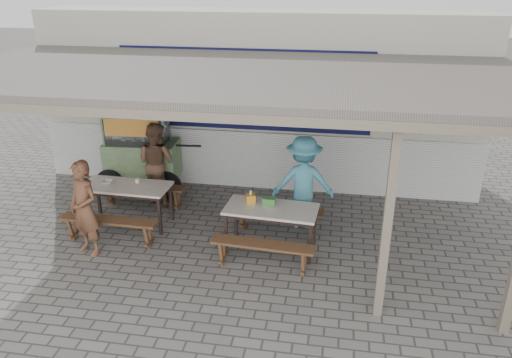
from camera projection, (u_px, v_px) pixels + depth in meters
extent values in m
plane|color=#66615C|center=(221.00, 261.00, 7.84)|extent=(60.00, 60.00, 0.00)
cube|color=beige|center=(259.00, 98.00, 10.43)|extent=(9.00, 1.20, 3.50)
cube|color=white|center=(254.00, 160.00, 10.31)|extent=(9.00, 0.10, 1.20)
cube|color=#11104C|center=(244.00, 90.00, 9.79)|extent=(5.00, 0.03, 1.60)
cube|color=#605652|center=(232.00, 74.00, 7.68)|extent=(9.00, 4.20, 0.12)
cube|color=gray|center=(195.00, 116.00, 5.86)|extent=(9.00, 0.12, 0.12)
cube|color=gray|center=(387.00, 224.00, 6.14)|extent=(0.11, 0.11, 2.70)
cube|color=silver|center=(126.00, 186.00, 8.73)|extent=(1.56, 0.73, 0.04)
cube|color=black|center=(126.00, 189.00, 8.76)|extent=(1.46, 0.62, 0.06)
cube|color=black|center=(83.00, 209.00, 8.75)|extent=(0.05, 0.05, 0.71)
cube|color=black|center=(160.00, 216.00, 8.49)|extent=(0.05, 0.05, 0.71)
cube|color=black|center=(98.00, 196.00, 9.26)|extent=(0.05, 0.05, 0.71)
cube|color=black|center=(171.00, 202.00, 9.01)|extent=(0.05, 0.05, 0.71)
cube|color=brown|center=(109.00, 220.00, 8.20)|extent=(1.65, 0.32, 0.04)
cube|color=brown|center=(73.00, 228.00, 8.41)|extent=(0.06, 0.28, 0.41)
cube|color=brown|center=(148.00, 236.00, 8.17)|extent=(0.06, 0.28, 0.41)
cube|color=brown|center=(143.00, 186.00, 9.49)|extent=(1.65, 0.32, 0.04)
cube|color=brown|center=(112.00, 194.00, 9.70)|extent=(0.06, 0.28, 0.41)
cube|color=brown|center=(178.00, 199.00, 9.46)|extent=(0.06, 0.28, 0.41)
cube|color=silver|center=(271.00, 209.00, 7.91)|extent=(1.51, 0.81, 0.04)
cube|color=black|center=(271.00, 212.00, 7.93)|extent=(1.40, 0.70, 0.06)
cube|color=black|center=(226.00, 234.00, 7.93)|extent=(0.05, 0.05, 0.71)
cube|color=black|center=(310.00, 244.00, 7.64)|extent=(0.05, 0.05, 0.71)
cube|color=black|center=(236.00, 217.00, 8.46)|extent=(0.05, 0.05, 0.71)
cube|color=black|center=(315.00, 226.00, 8.17)|extent=(0.05, 0.05, 0.71)
cube|color=brown|center=(263.00, 244.00, 7.48)|extent=(1.58, 0.39, 0.04)
cube|color=brown|center=(223.00, 252.00, 7.70)|extent=(0.07, 0.28, 0.41)
cube|color=brown|center=(304.00, 263.00, 7.43)|extent=(0.07, 0.28, 0.41)
cube|color=brown|center=(278.00, 209.00, 8.57)|extent=(1.58, 0.39, 0.04)
cube|color=brown|center=(243.00, 217.00, 8.79)|extent=(0.07, 0.28, 0.41)
cube|color=brown|center=(314.00, 225.00, 8.52)|extent=(0.07, 0.28, 0.41)
cube|color=#83A26C|center=(143.00, 159.00, 10.10)|extent=(1.48, 0.85, 0.74)
cube|color=#83A26C|center=(144.00, 177.00, 10.25)|extent=(1.42, 0.80, 0.05)
cylinder|color=black|center=(110.00, 184.00, 9.93)|extent=(0.59, 0.10, 0.59)
cylinder|color=black|center=(167.00, 186.00, 9.83)|extent=(0.59, 0.10, 0.59)
cube|color=silver|center=(137.00, 128.00, 9.84)|extent=(1.21, 0.72, 0.58)
cube|color=#83A26C|center=(136.00, 114.00, 9.73)|extent=(1.25, 0.77, 0.04)
cube|color=orange|center=(131.00, 128.00, 9.49)|extent=(1.06, 0.10, 0.34)
cylinder|color=black|center=(183.00, 146.00, 9.90)|extent=(0.74, 0.10, 0.04)
imported|color=brown|center=(85.00, 209.00, 7.80)|extent=(0.68, 0.58, 1.57)
imported|color=brown|center=(156.00, 163.00, 9.59)|extent=(0.93, 0.82, 1.60)
imported|color=teal|center=(303.00, 182.00, 8.64)|extent=(1.14, 0.75, 1.66)
cube|color=orange|center=(251.00, 199.00, 8.05)|extent=(0.18, 0.18, 0.14)
cube|color=#3C7A36|center=(269.00, 202.00, 7.95)|extent=(0.20, 0.14, 0.13)
cylinder|color=silver|center=(137.00, 180.00, 8.82)|extent=(0.07, 0.07, 0.08)
imported|color=white|center=(108.00, 182.00, 8.81)|extent=(0.20, 0.20, 0.04)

